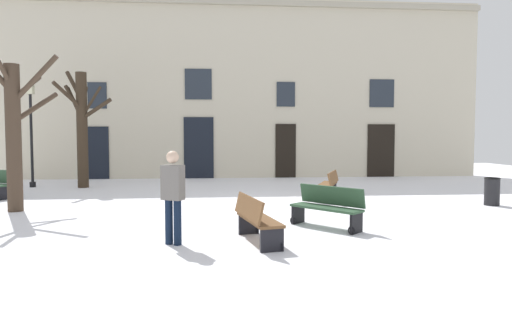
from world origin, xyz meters
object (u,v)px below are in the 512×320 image
at_px(tree_near_facade, 15,129).
at_px(litter_bin, 492,191).
at_px(person_by_shop_door, 173,193).
at_px(streetlamp, 31,124).
at_px(bench_by_litter_bin, 327,207).
at_px(bench_far_corner, 329,185).
at_px(tree_left_of_center, 82,123).
at_px(bench_back_to_back_right, 256,219).

height_order(tree_near_facade, litter_bin, tree_near_facade).
bearing_deg(person_by_shop_door, tree_near_facade, 165.85).
relative_size(tree_near_facade, streetlamp, 1.05).
xyz_separation_m(bench_by_litter_bin, bench_far_corner, (1.04, 4.00, 0.02)).
bearing_deg(bench_far_corner, streetlamp, -88.76).
relative_size(tree_near_facade, tree_left_of_center, 0.93).
bearing_deg(streetlamp, person_by_shop_door, -56.27).
relative_size(tree_near_facade, bench_back_to_back_right, 2.56).
distance_m(litter_bin, bench_back_to_back_right, 7.87).
relative_size(litter_bin, person_by_shop_door, 0.46).
bearing_deg(bench_by_litter_bin, tree_left_of_center, -178.29).
xyz_separation_m(bench_far_corner, person_by_shop_door, (-4.16, -5.19, 0.48)).
bearing_deg(bench_by_litter_bin, tree_near_facade, -151.39).
height_order(tree_near_facade, person_by_shop_door, tree_near_facade).
relative_size(tree_left_of_center, bench_far_corner, 2.67).
bearing_deg(bench_far_corner, bench_by_litter_bin, 8.31).
relative_size(tree_near_facade, bench_far_corner, 2.47).
xyz_separation_m(tree_near_facade, bench_far_corner, (8.54, 1.30, -1.66)).
bearing_deg(bench_by_litter_bin, bench_far_corner, 123.75).
bearing_deg(tree_left_of_center, tree_near_facade, -91.13).
height_order(tree_near_facade, bench_by_litter_bin, tree_near_facade).
height_order(bench_by_litter_bin, person_by_shop_door, person_by_shop_door).
relative_size(tree_left_of_center, streetlamp, 1.13).
relative_size(tree_near_facade, litter_bin, 5.28).
xyz_separation_m(tree_left_of_center, bench_far_corner, (8.44, -3.84, -1.94)).
relative_size(streetlamp, bench_back_to_back_right, 2.44).
xyz_separation_m(tree_left_of_center, person_by_shop_door, (4.29, -9.03, -1.47)).
height_order(bench_far_corner, bench_back_to_back_right, bench_far_corner).
xyz_separation_m(tree_left_of_center, streetlamp, (-1.93, 0.29, -0.00)).
bearing_deg(streetlamp, tree_near_facade, -71.37).
distance_m(litter_bin, person_by_shop_door, 9.25).
distance_m(tree_near_facade, tree_left_of_center, 5.16).
height_order(tree_left_of_center, litter_bin, tree_left_of_center).
xyz_separation_m(tree_near_facade, tree_left_of_center, (0.10, 5.15, 0.28)).
relative_size(tree_left_of_center, bench_by_litter_bin, 2.93).
bearing_deg(tree_left_of_center, bench_by_litter_bin, -46.67).
distance_m(streetlamp, bench_back_to_back_right, 12.24).
bearing_deg(litter_bin, bench_far_corner, 161.15).
bearing_deg(litter_bin, bench_back_to_back_right, -151.98).
xyz_separation_m(tree_left_of_center, bench_back_to_back_right, (5.79, -9.01, -1.97)).
xyz_separation_m(streetlamp, bench_far_corner, (10.38, -4.13, -1.94)).
height_order(bench_back_to_back_right, person_by_shop_door, person_by_shop_door).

